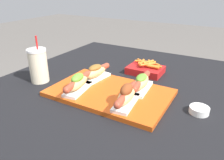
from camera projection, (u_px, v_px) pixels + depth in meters
patio_table at (125, 148)px, 1.12m from camera, size 1.16×1.17×0.70m
serving_tray at (110, 93)px, 0.90m from camera, size 0.48×0.30×0.02m
hot_dog_0 at (78, 83)px, 0.88m from camera, size 0.08×0.20×0.07m
hot_dog_1 at (126, 95)px, 0.78m from camera, size 0.08×0.20×0.08m
hot_dog_2 at (95, 72)px, 0.99m from camera, size 0.08×0.20×0.07m
hot_dog_3 at (141, 82)px, 0.89m from camera, size 0.07×0.20×0.07m
sauce_bowl at (199, 110)px, 0.77m from camera, size 0.07×0.07×0.02m
drink_cup at (38, 65)px, 0.99m from camera, size 0.08×0.08×0.21m
fries_basket at (146, 69)px, 1.11m from camera, size 0.17×0.14×0.06m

